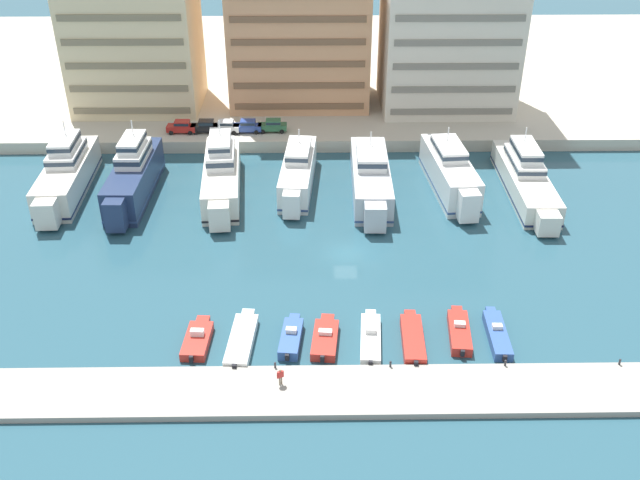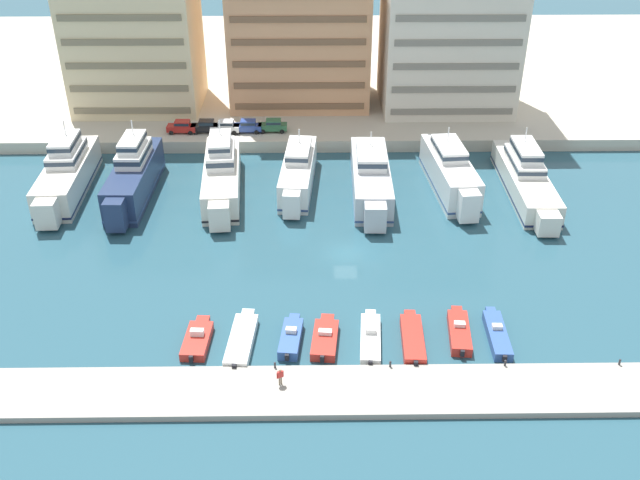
{
  "view_description": "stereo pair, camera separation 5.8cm",
  "coord_description": "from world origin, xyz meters",
  "px_view_note": "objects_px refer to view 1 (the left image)",
  "views": [
    {
      "loc": [
        -3.74,
        -65.29,
        41.39
      ],
      "look_at": [
        -2.84,
        -1.32,
        2.5
      ],
      "focal_mm": 40.0,
      "sensor_mm": 36.0,
      "label": 1
    },
    {
      "loc": [
        -3.68,
        -65.29,
        41.39
      ],
      "look_at": [
        -2.84,
        -1.32,
        2.5
      ],
      "focal_mm": 40.0,
      "sensor_mm": 36.0,
      "label": 2
    }
  ],
  "objects_px": {
    "car_black_left": "(206,126)",
    "pedestrian_near_edge": "(280,375)",
    "motorboat_blue_right": "(497,334)",
    "motorboat_red_mid_right": "(459,331)",
    "yacht_ivory_far_left": "(67,173)",
    "yacht_white_center_right": "(450,172)",
    "car_red_far_left": "(182,126)",
    "motorboat_blue_mid_left": "(291,337)",
    "car_green_center": "(273,125)",
    "yacht_silver_center": "(371,177)",
    "yacht_ivory_mid_left": "(222,174)",
    "motorboat_red_far_left": "(198,339)",
    "car_white_mid_left": "(225,126)",
    "car_blue_center_left": "(247,126)",
    "yacht_white_center_left": "(298,171)",
    "motorboat_white_center": "(371,338)",
    "yacht_ivory_mid_right": "(525,177)",
    "motorboat_red_center_right": "(413,339)",
    "motorboat_white_left": "(242,340)",
    "yacht_navy_left": "(133,176)",
    "motorboat_red_center_left": "(325,338)"
  },
  "relations": [
    {
      "from": "car_black_left",
      "to": "pedestrian_near_edge",
      "type": "bearing_deg",
      "value": -76.43
    },
    {
      "from": "motorboat_blue_right",
      "to": "motorboat_red_mid_right",
      "type": "bearing_deg",
      "value": 173.03
    },
    {
      "from": "yacht_ivory_far_left",
      "to": "yacht_white_center_right",
      "type": "distance_m",
      "value": 47.87
    },
    {
      "from": "car_red_far_left",
      "to": "pedestrian_near_edge",
      "type": "xyz_separation_m",
      "value": [
        15.7,
        -50.9,
        -1.14
      ]
    },
    {
      "from": "motorboat_blue_mid_left",
      "to": "pedestrian_near_edge",
      "type": "bearing_deg",
      "value": -96.8
    },
    {
      "from": "car_green_center",
      "to": "pedestrian_near_edge",
      "type": "relative_size",
      "value": 2.52
    },
    {
      "from": "yacht_silver_center",
      "to": "motorboat_blue_right",
      "type": "xyz_separation_m",
      "value": [
        9.38,
        -28.96,
        -1.69
      ]
    },
    {
      "from": "yacht_ivory_mid_left",
      "to": "car_green_center",
      "type": "relative_size",
      "value": 5.07
    },
    {
      "from": "yacht_silver_center",
      "to": "motorboat_red_far_left",
      "type": "xyz_separation_m",
      "value": [
        -17.76,
        -29.28,
        -1.7
      ]
    },
    {
      "from": "car_white_mid_left",
      "to": "car_green_center",
      "type": "distance_m",
      "value": 6.73
    },
    {
      "from": "motorboat_red_mid_right",
      "to": "car_blue_center_left",
      "type": "relative_size",
      "value": 1.66
    },
    {
      "from": "yacht_ivory_far_left",
      "to": "car_white_mid_left",
      "type": "xyz_separation_m",
      "value": [
        18.33,
        14.51,
        0.24
      ]
    },
    {
      "from": "yacht_white_center_left",
      "to": "yacht_white_center_right",
      "type": "relative_size",
      "value": 0.98
    },
    {
      "from": "motorboat_white_center",
      "to": "car_blue_center_left",
      "type": "height_order",
      "value": "car_blue_center_left"
    },
    {
      "from": "yacht_white_center_left",
      "to": "motorboat_blue_mid_left",
      "type": "xyz_separation_m",
      "value": [
        -0.24,
        -31.01,
        -1.59
      ]
    },
    {
      "from": "yacht_ivory_mid_right",
      "to": "motorboat_red_far_left",
      "type": "xyz_separation_m",
      "value": [
        -37.07,
        -29.22,
        -1.57
      ]
    },
    {
      "from": "motorboat_red_center_right",
      "to": "motorboat_red_mid_right",
      "type": "height_order",
      "value": "motorboat_red_mid_right"
    },
    {
      "from": "car_black_left",
      "to": "pedestrian_near_edge",
      "type": "height_order",
      "value": "car_black_left"
    },
    {
      "from": "yacht_white_center_left",
      "to": "car_blue_center_left",
      "type": "distance_m",
      "value": 15.64
    },
    {
      "from": "yacht_silver_center",
      "to": "motorboat_red_far_left",
      "type": "relative_size",
      "value": 3.4
    },
    {
      "from": "yacht_white_center_left",
      "to": "yacht_ivory_mid_right",
      "type": "relative_size",
      "value": 0.82
    },
    {
      "from": "motorboat_white_left",
      "to": "pedestrian_near_edge",
      "type": "height_order",
      "value": "pedestrian_near_edge"
    },
    {
      "from": "yacht_ivory_far_left",
      "to": "motorboat_blue_right",
      "type": "xyz_separation_m",
      "value": [
        47.28,
        -29.92,
        -1.97
      ]
    },
    {
      "from": "yacht_ivory_mid_right",
      "to": "motorboat_red_mid_right",
      "type": "relative_size",
      "value": 3.27
    },
    {
      "from": "yacht_navy_left",
      "to": "motorboat_red_center_left",
      "type": "height_order",
      "value": "yacht_navy_left"
    },
    {
      "from": "yacht_ivory_far_left",
      "to": "yacht_navy_left",
      "type": "distance_m",
      "value": 8.74
    },
    {
      "from": "yacht_ivory_mid_left",
      "to": "yacht_white_center_left",
      "type": "xyz_separation_m",
      "value": [
        9.47,
        1.26,
        -0.36
      ]
    },
    {
      "from": "yacht_ivory_far_left",
      "to": "car_green_center",
      "type": "xyz_separation_m",
      "value": [
        25.06,
        14.8,
        0.24
      ]
    },
    {
      "from": "motorboat_red_far_left",
      "to": "motorboat_blue_right",
      "type": "bearing_deg",
      "value": 0.68
    },
    {
      "from": "motorboat_blue_mid_left",
      "to": "car_green_center",
      "type": "distance_m",
      "value": 45.18
    },
    {
      "from": "motorboat_blue_mid_left",
      "to": "car_black_left",
      "type": "xyz_separation_m",
      "value": [
        -13.05,
        44.85,
        2.17
      ]
    },
    {
      "from": "yacht_white_center_right",
      "to": "motorboat_blue_mid_left",
      "type": "relative_size",
      "value": 3.05
    },
    {
      "from": "yacht_navy_left",
      "to": "motorboat_red_center_right",
      "type": "bearing_deg",
      "value": -43.39
    },
    {
      "from": "car_red_far_left",
      "to": "motorboat_red_center_right",
      "type": "bearing_deg",
      "value": -58.73
    },
    {
      "from": "yacht_ivory_far_left",
      "to": "motorboat_red_mid_right",
      "type": "height_order",
      "value": "yacht_ivory_far_left"
    },
    {
      "from": "yacht_white_center_right",
      "to": "car_black_left",
      "type": "relative_size",
      "value": 4.54
    },
    {
      "from": "motorboat_white_left",
      "to": "car_green_center",
      "type": "distance_m",
      "value": 45.23
    },
    {
      "from": "yacht_ivory_mid_right",
      "to": "motorboat_red_center_left",
      "type": "relative_size",
      "value": 3.5
    },
    {
      "from": "yacht_navy_left",
      "to": "car_green_center",
      "type": "distance_m",
      "value": 23.05
    },
    {
      "from": "motorboat_red_center_right",
      "to": "yacht_navy_left",
      "type": "bearing_deg",
      "value": 136.61
    },
    {
      "from": "yacht_ivory_mid_right",
      "to": "yacht_ivory_mid_left",
      "type": "bearing_deg",
      "value": 179.11
    },
    {
      "from": "yacht_white_center_right",
      "to": "motorboat_blue_mid_left",
      "type": "height_order",
      "value": "yacht_white_center_right"
    },
    {
      "from": "motorboat_blue_mid_left",
      "to": "car_blue_center_left",
      "type": "xyz_separation_m",
      "value": [
        -7.11,
        44.8,
        2.17
      ]
    },
    {
      "from": "yacht_silver_center",
      "to": "car_green_center",
      "type": "height_order",
      "value": "yacht_silver_center"
    },
    {
      "from": "motorboat_blue_mid_left",
      "to": "car_blue_center_left",
      "type": "height_order",
      "value": "car_blue_center_left"
    },
    {
      "from": "yacht_ivory_mid_right",
      "to": "car_red_far_left",
      "type": "height_order",
      "value": "yacht_ivory_mid_right"
    },
    {
      "from": "motorboat_red_center_right",
      "to": "yacht_ivory_mid_right",
      "type": "bearing_deg",
      "value": 59.06
    },
    {
      "from": "car_green_center",
      "to": "motorboat_white_left",
      "type": "bearing_deg",
      "value": -91.19
    },
    {
      "from": "yacht_white_center_right",
      "to": "motorboat_red_mid_right",
      "type": "relative_size",
      "value": 2.74
    },
    {
      "from": "car_black_left",
      "to": "car_white_mid_left",
      "type": "relative_size",
      "value": 0.99
    }
  ]
}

